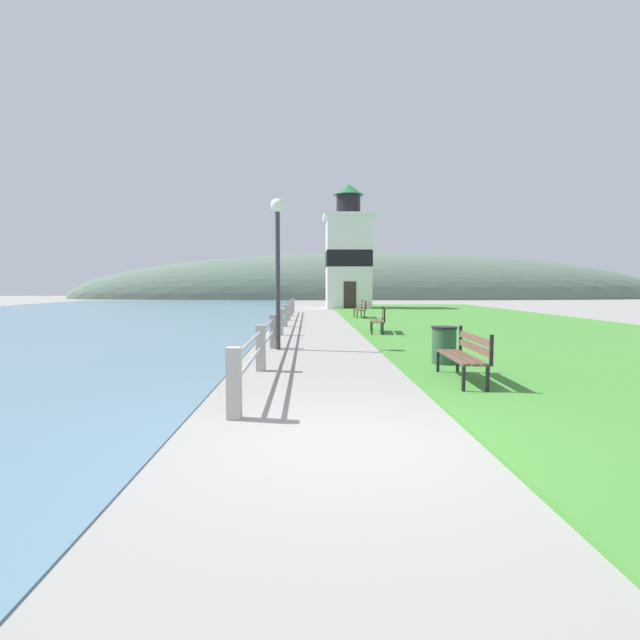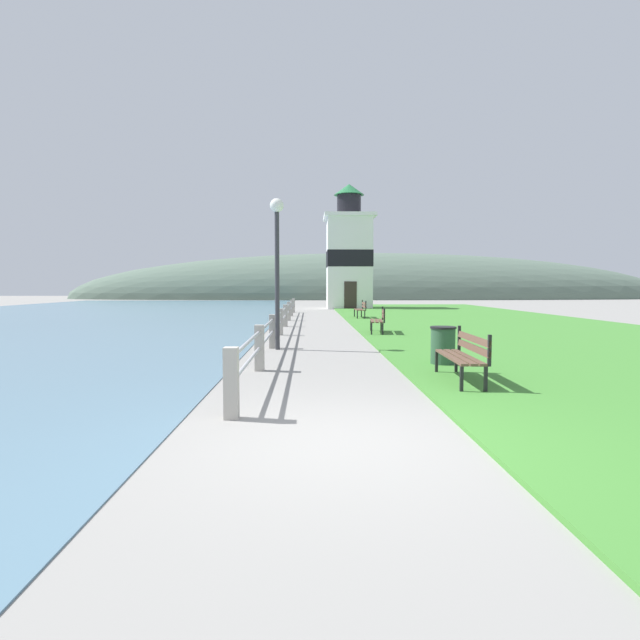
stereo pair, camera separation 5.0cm
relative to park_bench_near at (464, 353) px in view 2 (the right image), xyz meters
name	(u,v)px [view 2 (the right image)]	position (x,y,z in m)	size (l,w,h in m)	color
ground_plane	(342,442)	(-2.31, -3.15, -0.54)	(160.00, 160.00, 0.00)	gray
grass_verge	(495,325)	(5.14, 12.23, -0.51)	(12.00, 46.15, 0.06)	#428433
seawall_railing	(283,317)	(-3.65, 10.42, -0.01)	(0.18, 25.33, 0.91)	#A8A399
park_bench_near	(464,353)	(0.00, 0.00, 0.00)	(0.53, 1.81, 0.94)	brown
park_bench_midway	(379,319)	(-0.22, 8.85, 0.00)	(0.64, 1.65, 0.94)	brown
park_bench_far	(361,308)	(0.01, 17.06, 0.00)	(0.48, 1.61, 0.94)	brown
lighthouse	(349,255)	(0.32, 29.03, 3.42)	(3.74, 3.74, 9.22)	white
trash_bin	(443,346)	(0.14, 1.87, -0.11)	(0.54, 0.54, 0.84)	#2D5138
lamp_post	(277,246)	(-3.50, 4.74, 2.20)	(0.36, 0.36, 3.96)	#333338
distant_hillside	(372,299)	(5.69, 57.61, -0.54)	(80.00, 16.00, 12.00)	#566B5B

